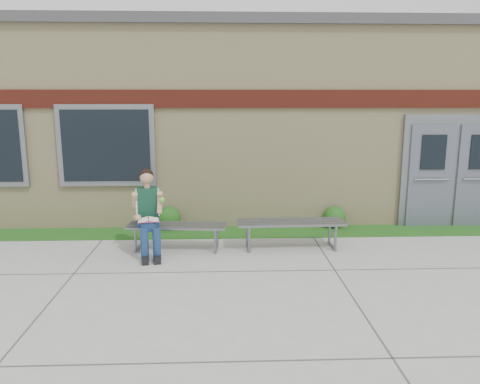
{
  "coord_description": "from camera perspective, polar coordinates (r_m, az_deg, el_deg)",
  "views": [
    {
      "loc": [
        -0.74,
        -6.29,
        2.63
      ],
      "look_at": [
        -0.43,
        1.7,
        1.01
      ],
      "focal_mm": 35.0,
      "sensor_mm": 36.0,
      "label": 1
    }
  ],
  "objects": [
    {
      "name": "girl",
      "position": [
        8.02,
        -11.11,
        -2.39
      ],
      "size": [
        0.58,
        0.93,
        1.45
      ],
      "rotation": [
        0.0,
        0.0,
        0.16
      ],
      "color": "navy",
      "rests_on": "ground"
    },
    {
      "name": "shrub_east",
      "position": [
        9.72,
        11.42,
        -2.99
      ],
      "size": [
        0.44,
        0.44,
        0.44
      ],
      "primitive_type": "sphere",
      "color": "#1E4C14",
      "rests_on": "grass_strip"
    },
    {
      "name": "grass_strip",
      "position": [
        9.3,
        2.42,
        -4.9
      ],
      "size": [
        16.0,
        0.8,
        0.02
      ],
      "primitive_type": "cube",
      "color": "#1E4C14",
      "rests_on": "ground"
    },
    {
      "name": "bench_right",
      "position": [
        8.32,
        6.19,
        -4.31
      ],
      "size": [
        1.89,
        0.56,
        0.49
      ],
      "rotation": [
        0.0,
        0.0,
        0.02
      ],
      "color": "slate",
      "rests_on": "ground"
    },
    {
      "name": "shrub_mid",
      "position": [
        9.51,
        -8.66,
        -3.14
      ],
      "size": [
        0.47,
        0.47,
        0.47
      ],
      "primitive_type": "sphere",
      "color": "#1E4C14",
      "rests_on": "grass_strip"
    },
    {
      "name": "bench_left",
      "position": [
        8.28,
        -7.69,
        -4.65
      ],
      "size": [
        1.76,
        0.61,
        0.45
      ],
      "rotation": [
        0.0,
        0.0,
        -0.08
      ],
      "color": "slate",
      "rests_on": "ground"
    },
    {
      "name": "school_building",
      "position": [
        12.31,
        1.22,
        9.01
      ],
      "size": [
        16.2,
        6.22,
        4.2
      ],
      "color": "beige",
      "rests_on": "ground"
    },
    {
      "name": "ground",
      "position": [
        6.86,
        4.19,
        -11.1
      ],
      "size": [
        80.0,
        80.0,
        0.0
      ],
      "primitive_type": "plane",
      "color": "#9E9E99",
      "rests_on": "ground"
    }
  ]
}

